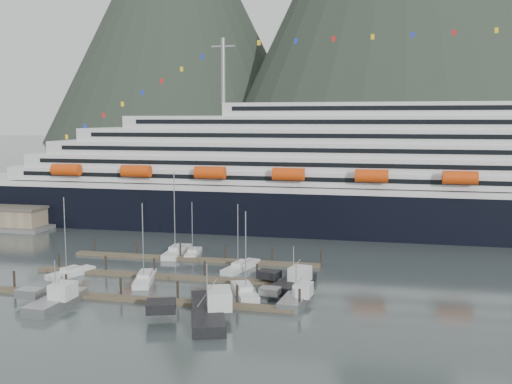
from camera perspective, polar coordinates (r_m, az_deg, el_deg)
ground at (r=98.21m, az=-6.20°, el=-8.76°), size 1600.00×1600.00×0.00m
cruise_ship at (r=145.01m, az=12.32°, el=1.06°), size 210.00×30.40×50.30m
dock_near at (r=91.00m, az=-11.25°, el=-9.93°), size 48.18×2.28×3.20m
dock_mid at (r=102.54m, az=-8.27°, el=-7.94°), size 48.18×2.28×3.20m
dock_far at (r=114.39m, az=-5.92°, el=-6.34°), size 48.18×2.28×3.20m
sailboat_a at (r=107.62m, az=-17.23°, el=-7.40°), size 5.48×9.07×14.04m
sailboat_b at (r=100.83m, az=-10.55°, el=-8.17°), size 5.21×10.49×13.65m
sailboat_d at (r=107.03m, az=-1.46°, el=-7.18°), size 4.98×10.81×12.29m
sailboat_e at (r=119.57m, az=-7.55°, el=-5.70°), size 3.56×11.44×16.95m
sailboat_f at (r=118.47m, az=-6.00°, el=-5.83°), size 3.59×8.27×11.01m
sailboat_h at (r=91.97m, az=-1.09°, el=-9.53°), size 6.52×10.07×13.50m
trawler_b at (r=91.19m, az=-18.56°, el=-9.72°), size 8.71×11.43×7.37m
trawler_c at (r=82.05m, az=-4.81°, el=-11.20°), size 12.80×16.50×8.24m
trawler_d at (r=88.47m, az=3.75°, el=-9.95°), size 7.90×10.66×6.17m
trawler_e at (r=96.00m, az=3.50°, el=-8.53°), size 9.23×11.76×7.29m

